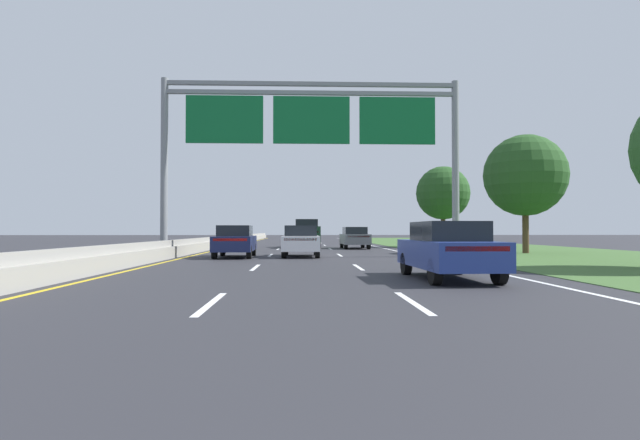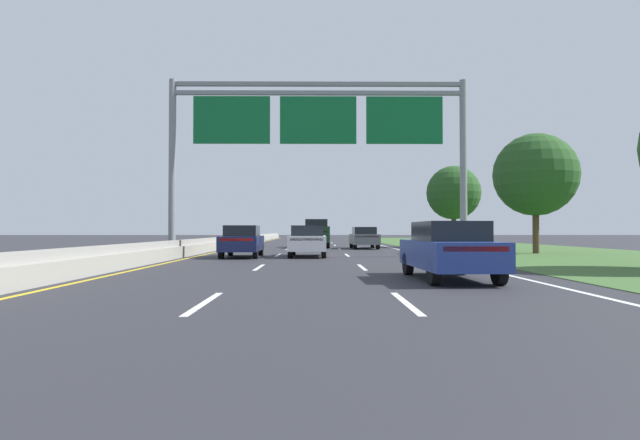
% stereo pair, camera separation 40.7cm
% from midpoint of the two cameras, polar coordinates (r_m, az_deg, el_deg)
% --- Properties ---
extents(ground_plane, '(220.00, 220.00, 0.00)m').
position_cam_midpoint_polar(ground_plane, '(33.94, -2.09, -3.40)').
color(ground_plane, '#2B2B30').
extents(lane_striping, '(11.96, 106.00, 0.01)m').
position_cam_midpoint_polar(lane_striping, '(33.48, -2.09, -3.42)').
color(lane_striping, white).
rests_on(lane_striping, ground).
extents(grass_verge_right, '(14.00, 110.00, 0.02)m').
position_cam_midpoint_polar(grass_verge_right, '(36.69, 20.29, -3.15)').
color(grass_verge_right, '#3D602D').
rests_on(grass_verge_right, ground).
extents(median_barrier_concrete, '(0.60, 110.00, 0.85)m').
position_cam_midpoint_polar(median_barrier_concrete, '(34.56, -13.11, -2.74)').
color(median_barrier_concrete, '#99968E').
rests_on(median_barrier_concrete, ground).
extents(overhead_sign_gantry, '(15.06, 0.42, 8.96)m').
position_cam_midpoint_polar(overhead_sign_gantry, '(26.16, -1.41, 10.03)').
color(overhead_sign_gantry, gray).
rests_on(overhead_sign_gantry, ground).
extents(pickup_truck_darkgreen, '(2.04, 5.42, 2.20)m').
position_cam_midpoint_polar(pickup_truck_darkgreen, '(39.62, -1.78, -1.52)').
color(pickup_truck_darkgreen, '#193D23').
rests_on(pickup_truck_darkgreen, ground).
extents(car_blue_right_lane_sedan, '(1.95, 4.45, 1.57)m').
position_cam_midpoint_polar(car_blue_right_lane_sedan, '(14.36, 13.26, -3.18)').
color(car_blue_right_lane_sedan, navy).
rests_on(car_blue_right_lane_sedan, ground).
extents(car_white_centre_lane_sedan, '(1.84, 4.41, 1.57)m').
position_cam_midpoint_polar(car_white_centre_lane_sedan, '(25.95, -2.59, -2.29)').
color(car_white_centre_lane_sedan, silver).
rests_on(car_white_centre_lane_sedan, ground).
extents(car_grey_right_lane_sedan, '(1.90, 4.43, 1.57)m').
position_cam_midpoint_polar(car_grey_right_lane_sedan, '(37.36, 3.56, -1.94)').
color(car_grey_right_lane_sedan, slate).
rests_on(car_grey_right_lane_sedan, ground).
extents(car_navy_left_lane_sedan, '(1.92, 4.44, 1.57)m').
position_cam_midpoint_polar(car_navy_left_lane_sedan, '(25.70, -9.86, -2.28)').
color(car_navy_left_lane_sedan, '#161E47').
rests_on(car_navy_left_lane_sedan, ground).
extents(roadside_tree_mid, '(4.70, 4.70, 6.86)m').
position_cam_midpoint_polar(roadside_tree_mid, '(31.88, 21.52, 4.63)').
color(roadside_tree_mid, '#4C3823').
rests_on(roadside_tree_mid, ground).
extents(roadside_tree_far, '(4.21, 4.21, 6.39)m').
position_cam_midpoint_polar(roadside_tree_far, '(41.62, 13.25, 2.93)').
color(roadside_tree_far, '#4C3823').
rests_on(roadside_tree_far, ground).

